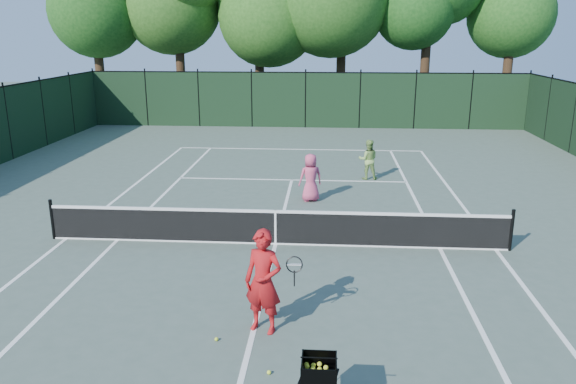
# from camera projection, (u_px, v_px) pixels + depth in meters

# --- Properties ---
(ground) EXTENTS (90.00, 90.00, 0.00)m
(ground) POSITION_uv_depth(u_px,v_px,m) (276.00, 244.00, 14.25)
(ground) COLOR #47564C
(ground) RESTS_ON ground
(sideline_doubles_left) EXTENTS (0.10, 23.77, 0.01)m
(sideline_doubles_left) POSITION_uv_depth(u_px,v_px,m) (66.00, 239.00, 14.62)
(sideline_doubles_left) COLOR white
(sideline_doubles_left) RESTS_ON ground
(sideline_doubles_right) EXTENTS (0.10, 23.77, 0.01)m
(sideline_doubles_right) POSITION_uv_depth(u_px,v_px,m) (496.00, 250.00, 13.87)
(sideline_doubles_right) COLOR white
(sideline_doubles_right) RESTS_ON ground
(sideline_singles_left) EXTENTS (0.10, 23.77, 0.01)m
(sideline_singles_left) POSITION_uv_depth(u_px,v_px,m) (118.00, 240.00, 14.53)
(sideline_singles_left) COLOR white
(sideline_singles_left) RESTS_ON ground
(sideline_singles_right) EXTENTS (0.10, 23.77, 0.01)m
(sideline_singles_right) POSITION_uv_depth(u_px,v_px,m) (440.00, 248.00, 13.96)
(sideline_singles_right) COLOR white
(sideline_singles_right) RESTS_ON ground
(baseline_far) EXTENTS (10.97, 0.10, 0.01)m
(baseline_far) POSITION_uv_depth(u_px,v_px,m) (300.00, 149.00, 25.64)
(baseline_far) COLOR white
(baseline_far) RESTS_ON ground
(service_line_far) EXTENTS (8.23, 0.10, 0.01)m
(service_line_far) POSITION_uv_depth(u_px,v_px,m) (292.00, 180.00, 20.38)
(service_line_far) COLOR white
(service_line_far) RESTS_ON ground
(center_service_line) EXTENTS (0.10, 12.80, 0.01)m
(center_service_line) POSITION_uv_depth(u_px,v_px,m) (276.00, 244.00, 14.25)
(center_service_line) COLOR white
(center_service_line) RESTS_ON ground
(tennis_net) EXTENTS (11.69, 0.09, 1.06)m
(tennis_net) POSITION_uv_depth(u_px,v_px,m) (275.00, 227.00, 14.11)
(tennis_net) COLOR black
(tennis_net) RESTS_ON ground
(fence_far) EXTENTS (24.00, 0.05, 3.00)m
(fence_far) POSITION_uv_depth(u_px,v_px,m) (305.00, 100.00, 31.08)
(fence_far) COLOR black
(fence_far) RESTS_ON ground
(coach) EXTENTS (1.09, 0.66, 1.91)m
(coach) POSITION_uv_depth(u_px,v_px,m) (263.00, 282.00, 9.90)
(coach) COLOR #B11417
(coach) RESTS_ON ground
(player_pink) EXTENTS (0.86, 0.70, 1.52)m
(player_pink) POSITION_uv_depth(u_px,v_px,m) (311.00, 178.00, 17.69)
(player_pink) COLOR #CE486F
(player_pink) RESTS_ON ground
(player_green) EXTENTS (0.72, 0.57, 1.46)m
(player_green) POSITION_uv_depth(u_px,v_px,m) (368.00, 160.00, 20.33)
(player_green) COLOR #87B058
(player_green) RESTS_ON ground
(ball_hopper) EXTENTS (0.57, 0.57, 0.93)m
(ball_hopper) POSITION_uv_depth(u_px,v_px,m) (319.00, 369.00, 7.64)
(ball_hopper) COLOR black
(ball_hopper) RESTS_ON ground
(loose_ball_near_cart) EXTENTS (0.07, 0.07, 0.07)m
(loose_ball_near_cart) POSITION_uv_depth(u_px,v_px,m) (216.00, 339.00, 9.80)
(loose_ball_near_cart) COLOR #CAE22E
(loose_ball_near_cart) RESTS_ON ground
(loose_ball_midcourt) EXTENTS (0.07, 0.07, 0.07)m
(loose_ball_midcourt) POSITION_uv_depth(u_px,v_px,m) (269.00, 372.00, 8.84)
(loose_ball_midcourt) COLOR #DCF331
(loose_ball_midcourt) RESTS_ON ground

